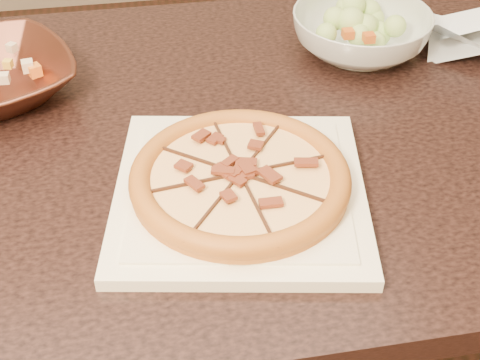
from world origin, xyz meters
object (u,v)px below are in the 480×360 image
(dining_table, at_px, (168,187))
(salad_bowl, at_px, (361,33))
(plate, at_px, (240,192))
(pizza, at_px, (240,178))

(dining_table, relative_size, salad_bowl, 5.57)
(plate, bearing_deg, dining_table, 117.60)
(plate, height_order, pizza, pizza)
(pizza, bearing_deg, dining_table, 117.60)
(dining_table, xyz_separation_m, plate, (0.09, -0.17, 0.12))
(dining_table, distance_m, pizza, 0.24)
(salad_bowl, bearing_deg, dining_table, -153.67)
(dining_table, distance_m, salad_bowl, 0.42)
(salad_bowl, bearing_deg, pizza, -128.12)
(pizza, height_order, salad_bowl, salad_bowl)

